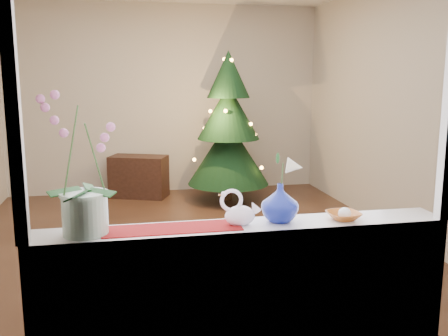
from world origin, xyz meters
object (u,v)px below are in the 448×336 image
Objects in this scene: amber_dish at (344,216)px; paperweight at (345,214)px; xmas_tree at (228,127)px; blue_vase at (280,200)px; orchid_pot at (82,164)px; side_table at (139,176)px; swan at (240,208)px.

paperweight is at bearing -85.05° from amber_dish.
xmas_tree is at bearing 86.81° from paperweight.
blue_vase is 3.36× the size of paperweight.
xmas_tree is (0.23, 4.12, 0.07)m from amber_dish.
side_table is at bearing 85.18° from orchid_pot.
orchid_pot is 1.39m from paperweight.
swan is (0.78, -0.00, -0.26)m from orchid_pot.
paperweight is 0.02m from amber_dish.
paperweight is at bearing -93.19° from xmas_tree.
amber_dish is (-0.00, 0.01, -0.02)m from paperweight.
paperweight is 0.03× the size of xmas_tree.
paperweight is at bearing -0.99° from orchid_pot.
amber_dish is at bearing -93.20° from xmas_tree.
blue_vase is 4.13m from xmas_tree.
amber_dish is at bearing 94.95° from paperweight.
amber_dish is at bearing -6.37° from swan.
swan is 0.58m from amber_dish.
paperweight is (0.35, -0.05, -0.08)m from blue_vase.
swan is at bearing 177.81° from paperweight.
orchid_pot is 3.22× the size of swan.
paperweight is 4.71m from side_table.
xmas_tree is at bearing 68.97° from orchid_pot.
xmas_tree is (0.23, 4.13, 0.05)m from paperweight.
swan is 0.28× the size of side_table.
swan is 4.62m from side_table.
orchid_pot is 2.95× the size of blue_vase.
blue_vase reaches higher than side_table.
swan is 1.45× the size of amber_dish.
blue_vase is at bearing 172.61° from paperweight.
xmas_tree is at bearing 86.80° from amber_dish.
orchid_pot is at bearing -111.03° from xmas_tree.
blue_vase is (1.00, 0.02, -0.23)m from orchid_pot.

